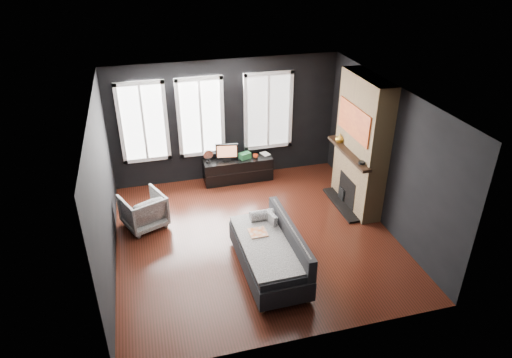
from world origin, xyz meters
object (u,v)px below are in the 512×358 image
object	(u,v)px
book	(262,151)
mantel_vase	(340,138)
media_console	(238,169)
mug	(255,156)
armchair	(143,209)
monitor	(227,151)
sofa	(269,250)

from	to	relation	value
book	mantel_vase	xyz separation A→B (m)	(1.28, -1.23, 0.68)
media_console	mug	xyz separation A→B (m)	(0.40, -0.06, 0.32)
armchair	monitor	bearing A→B (deg)	-168.22
armchair	mug	world-z (taller)	armchair
book	media_console	bearing A→B (deg)	-176.11
sofa	monitor	distance (m)	3.23
mug	monitor	bearing A→B (deg)	175.87
media_console	mantel_vase	distance (m)	2.45
book	mantel_vase	bearing A→B (deg)	-43.77
armchair	media_console	world-z (taller)	armchair
sofa	armchair	bearing A→B (deg)	134.38
book	mantel_vase	size ratio (longest dim) A/B	1.20
sofa	book	bearing A→B (deg)	75.17
mug	sofa	bearing A→B (deg)	-100.94
monitor	mantel_vase	xyz separation A→B (m)	(2.10, -1.17, 0.57)
monitor	mug	bearing A→B (deg)	4.90
sofa	mantel_vase	distance (m)	3.05
monitor	mantel_vase	distance (m)	2.47
armchair	mug	bearing A→B (deg)	-176.36
sofa	monitor	xyz separation A→B (m)	(-0.02, 3.21, 0.33)
sofa	media_console	size ratio (longest dim) A/B	1.26
sofa	armchair	size ratio (longest dim) A/B	2.61
sofa	monitor	size ratio (longest dim) A/B	3.89
book	mug	bearing A→B (deg)	-150.70
monitor	book	xyz separation A→B (m)	(0.82, 0.06, -0.11)
armchair	media_console	distance (m)	2.53
sofa	armchair	distance (m)	2.69
monitor	media_console	bearing A→B (deg)	13.16
sofa	book	xyz separation A→B (m)	(0.79, 3.27, 0.23)
sofa	mug	xyz separation A→B (m)	(0.61, 3.16, 0.17)
monitor	mantel_vase	size ratio (longest dim) A/B	2.63
sofa	mantel_vase	world-z (taller)	mantel_vase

